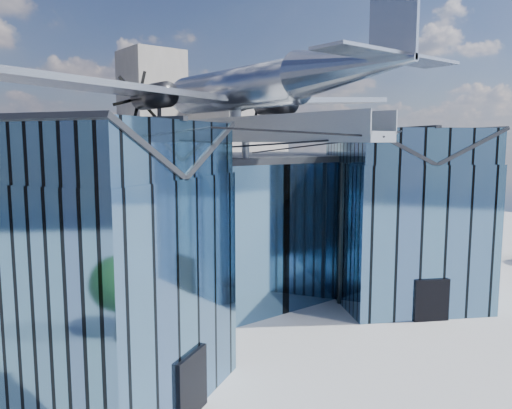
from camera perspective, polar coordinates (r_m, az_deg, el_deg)
ground_plane at (r=29.64m, az=2.49°, el=-14.34°), size 120.00×120.00×0.00m
museum at (r=32.61m, az=-4.19°, el=-2.23°), size 32.88×24.50×17.60m
bg_towers at (r=73.88m, az=-23.34°, el=5.99°), size 77.00×24.50×26.00m
tree_side_e at (r=51.75m, az=22.91°, el=-1.74°), size 3.47×3.47×4.90m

